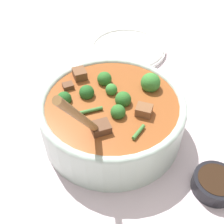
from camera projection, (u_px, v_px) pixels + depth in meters
The scene contains 4 objects.
ground_plane at pixel (112, 132), 0.62m from camera, with size 4.00×4.00×0.00m, color silver.
stew_bowl at pixel (112, 114), 0.58m from camera, with size 0.34×0.30×0.26m.
condiment_bowl at pixel (215, 183), 0.51m from camera, with size 0.08×0.08×0.03m.
empty_plate at pixel (127, 48), 0.84m from camera, with size 0.23×0.23×0.02m.
Camera 1 is at (-0.36, -0.19, 0.47)m, focal length 45.00 mm.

